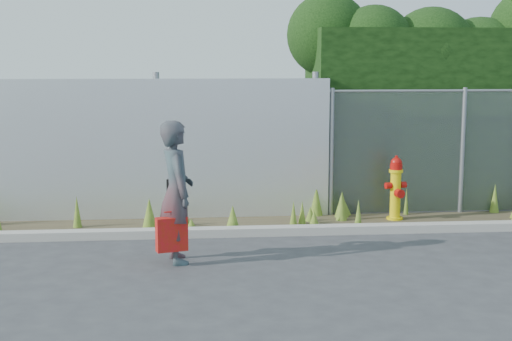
% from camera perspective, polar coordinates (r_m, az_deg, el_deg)
% --- Properties ---
extents(ground, '(80.00, 80.00, 0.00)m').
position_cam_1_polar(ground, '(8.53, 2.88, -8.06)').
color(ground, '#38383A').
rests_on(ground, ground).
extents(curb, '(16.00, 0.22, 0.12)m').
position_cam_1_polar(curb, '(10.23, 1.48, -4.85)').
color(curb, '#A8A197').
rests_on(curb, ground).
extents(weed_strip, '(16.00, 1.31, 0.53)m').
position_cam_1_polar(weed_strip, '(10.84, 0.57, -3.63)').
color(weed_strip, '#463C28').
rests_on(weed_strip, ground).
extents(corrugated_fence, '(8.50, 0.21, 2.30)m').
position_cam_1_polar(corrugated_fence, '(11.37, -15.72, 1.53)').
color(corrugated_fence, silver).
rests_on(corrugated_fence, ground).
extents(fire_hydrant, '(0.34, 0.31, 1.02)m').
position_cam_1_polar(fire_hydrant, '(11.27, 11.11, -1.48)').
color(fire_hydrant, yellow).
rests_on(fire_hydrant, ground).
extents(woman, '(0.55, 0.72, 1.76)m').
position_cam_1_polar(woman, '(8.78, -6.38, -1.72)').
color(woman, '#106167').
rests_on(woman, ground).
extents(red_tote_bag, '(0.38, 0.14, 0.49)m').
position_cam_1_polar(red_tote_bag, '(8.69, -6.76, -5.08)').
color(red_tote_bag, '#A02409').
extents(black_shoulder_bag, '(0.21, 0.09, 0.16)m').
position_cam_1_polar(black_shoulder_bag, '(8.87, -6.43, -1.22)').
color(black_shoulder_bag, black).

